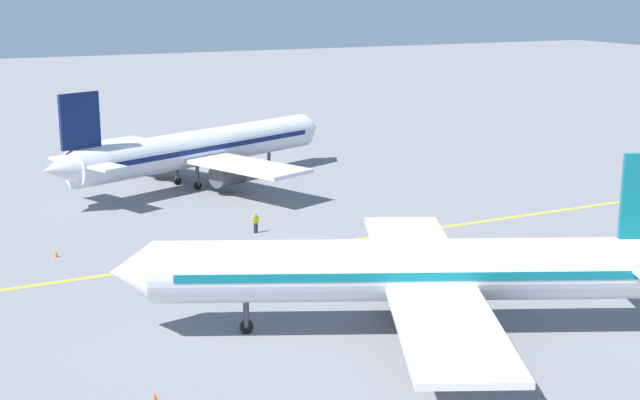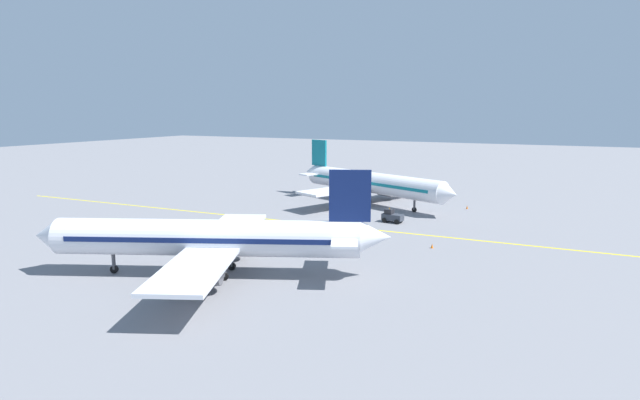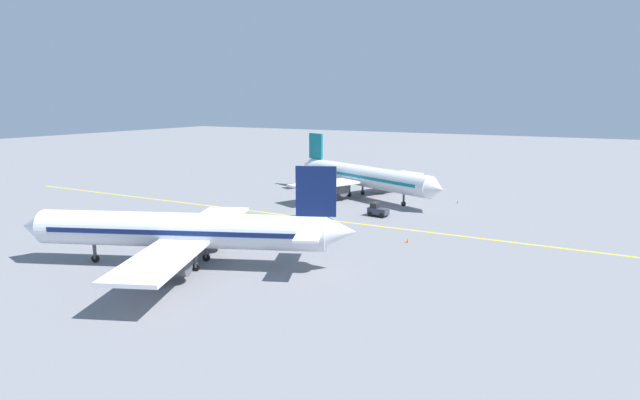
{
  "view_description": "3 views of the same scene",
  "coord_description": "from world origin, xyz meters",
  "px_view_note": "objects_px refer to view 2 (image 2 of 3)",
  "views": [
    {
      "loc": [
        60.81,
        -26.59,
        19.92
      ],
      "look_at": [
        1.67,
        1.07,
        4.08
      ],
      "focal_mm": 50.0,
      "sensor_mm": 36.0,
      "label": 1
    },
    {
      "loc": [
        -62.93,
        -30.55,
        16.05
      ],
      "look_at": [
        -3.48,
        -1.65,
        4.26
      ],
      "focal_mm": 28.0,
      "sensor_mm": 36.0,
      "label": 2
    },
    {
      "loc": [
        -61.51,
        -36.29,
        16.82
      ],
      "look_at": [
        -0.97,
        -2.83,
        3.06
      ],
      "focal_mm": 28.0,
      "sensor_mm": 36.0,
      "label": 3
    }
  ],
  "objects_px": {
    "ground_crew_worker": "(313,227)",
    "traffic_cone_by_wingtip": "(386,217)",
    "airplane_at_gate": "(212,239)",
    "baggage_tug_dark": "(392,216)",
    "airplane_adjacent_stand": "(369,183)",
    "traffic_cone_mid_apron": "(432,246)",
    "traffic_cone_near_nose": "(467,207)"
  },
  "relations": [
    {
      "from": "baggage_tug_dark",
      "to": "traffic_cone_by_wingtip",
      "type": "height_order",
      "value": "baggage_tug_dark"
    },
    {
      "from": "airplane_at_gate",
      "to": "traffic_cone_by_wingtip",
      "type": "distance_m",
      "value": 33.41
    },
    {
      "from": "ground_crew_worker",
      "to": "traffic_cone_near_nose",
      "type": "height_order",
      "value": "ground_crew_worker"
    },
    {
      "from": "traffic_cone_near_nose",
      "to": "ground_crew_worker",
      "type": "bearing_deg",
      "value": 149.71
    },
    {
      "from": "traffic_cone_mid_apron",
      "to": "baggage_tug_dark",
      "type": "bearing_deg",
      "value": 37.19
    },
    {
      "from": "airplane_adjacent_stand",
      "to": "traffic_cone_mid_apron",
      "type": "relative_size",
      "value": 61.41
    },
    {
      "from": "airplane_at_gate",
      "to": "traffic_cone_by_wingtip",
      "type": "bearing_deg",
      "value": -12.43
    },
    {
      "from": "airplane_at_gate",
      "to": "ground_crew_worker",
      "type": "xyz_separation_m",
      "value": [
        19.46,
        -1.32,
        -2.8
      ]
    },
    {
      "from": "baggage_tug_dark",
      "to": "traffic_cone_mid_apron",
      "type": "xyz_separation_m",
      "value": [
        -11.35,
        -8.61,
        -0.63
      ]
    },
    {
      "from": "traffic_cone_mid_apron",
      "to": "traffic_cone_by_wingtip",
      "type": "distance_m",
      "value": 16.61
    },
    {
      "from": "airplane_adjacent_stand",
      "to": "traffic_cone_mid_apron",
      "type": "height_order",
      "value": "airplane_adjacent_stand"
    },
    {
      "from": "traffic_cone_by_wingtip",
      "to": "airplane_at_gate",
      "type": "bearing_deg",
      "value": 167.57
    },
    {
      "from": "ground_crew_worker",
      "to": "traffic_cone_mid_apron",
      "type": "bearing_deg",
      "value": -90.52
    },
    {
      "from": "baggage_tug_dark",
      "to": "traffic_cone_near_nose",
      "type": "distance_m",
      "value": 17.34
    },
    {
      "from": "airplane_at_gate",
      "to": "ground_crew_worker",
      "type": "bearing_deg",
      "value": -3.89
    },
    {
      "from": "airplane_adjacent_stand",
      "to": "baggage_tug_dark",
      "type": "relative_size",
      "value": 10.68
    },
    {
      "from": "baggage_tug_dark",
      "to": "traffic_cone_mid_apron",
      "type": "height_order",
      "value": "baggage_tug_dark"
    },
    {
      "from": "ground_crew_worker",
      "to": "traffic_cone_by_wingtip",
      "type": "relative_size",
      "value": 3.05
    },
    {
      "from": "airplane_at_gate",
      "to": "ground_crew_worker",
      "type": "height_order",
      "value": "airplane_at_gate"
    },
    {
      "from": "airplane_adjacent_stand",
      "to": "traffic_cone_by_wingtip",
      "type": "height_order",
      "value": "airplane_adjacent_stand"
    },
    {
      "from": "traffic_cone_by_wingtip",
      "to": "airplane_adjacent_stand",
      "type": "bearing_deg",
      "value": 31.6
    },
    {
      "from": "airplane_adjacent_stand",
      "to": "traffic_cone_near_nose",
      "type": "bearing_deg",
      "value": -81.25
    },
    {
      "from": "ground_crew_worker",
      "to": "traffic_cone_near_nose",
      "type": "bearing_deg",
      "value": -30.29
    },
    {
      "from": "airplane_adjacent_stand",
      "to": "ground_crew_worker",
      "type": "xyz_separation_m",
      "value": [
        -23.99,
        -0.93,
        -2.8
      ]
    },
    {
      "from": "baggage_tug_dark",
      "to": "traffic_cone_by_wingtip",
      "type": "distance_m",
      "value": 2.45
    },
    {
      "from": "traffic_cone_near_nose",
      "to": "airplane_adjacent_stand",
      "type": "bearing_deg",
      "value": 98.75
    },
    {
      "from": "airplane_adjacent_stand",
      "to": "ground_crew_worker",
      "type": "relative_size",
      "value": 20.1
    },
    {
      "from": "baggage_tug_dark",
      "to": "ground_crew_worker",
      "type": "xyz_separation_m",
      "value": [
        -11.2,
        7.38,
        0.01
      ]
    },
    {
      "from": "traffic_cone_near_nose",
      "to": "airplane_at_gate",
      "type": "bearing_deg",
      "value": 159.91
    },
    {
      "from": "airplane_adjacent_stand",
      "to": "traffic_cone_near_nose",
      "type": "height_order",
      "value": "airplane_adjacent_stand"
    },
    {
      "from": "airplane_at_gate",
      "to": "traffic_cone_by_wingtip",
      "type": "height_order",
      "value": "airplane_at_gate"
    },
    {
      "from": "airplane_at_gate",
      "to": "baggage_tug_dark",
      "type": "relative_size",
      "value": 10.71
    }
  ]
}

